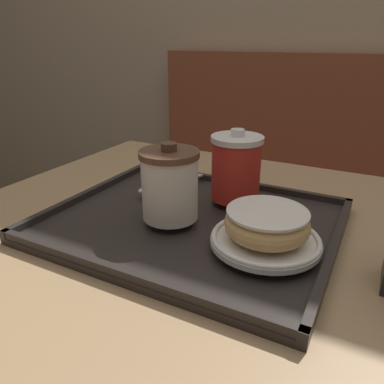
# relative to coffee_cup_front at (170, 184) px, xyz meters

# --- Properties ---
(booth_bench) EXTENTS (1.27, 0.44, 1.00)m
(booth_bench) POSITION_rel_coffee_cup_front_xyz_m (0.03, 0.89, -0.51)
(booth_bench) COLOR brown
(booth_bench) RESTS_ON ground_plane
(cafe_table) EXTENTS (0.98, 0.86, 0.74)m
(cafe_table) POSITION_rel_coffee_cup_front_xyz_m (0.07, 0.03, -0.26)
(cafe_table) COLOR tan
(cafe_table) RESTS_ON ground_plane
(serving_tray) EXTENTS (0.48, 0.39, 0.02)m
(serving_tray) POSITION_rel_coffee_cup_front_xyz_m (0.03, 0.03, -0.08)
(serving_tray) COLOR #282321
(serving_tray) RESTS_ON cafe_table
(coffee_cup_front) EXTENTS (0.10, 0.10, 0.13)m
(coffee_cup_front) POSITION_rel_coffee_cup_front_xyz_m (0.00, 0.00, 0.00)
(coffee_cup_front) COLOR white
(coffee_cup_front) RESTS_ON serving_tray
(coffee_cup_rear) EXTENTS (0.09, 0.09, 0.13)m
(coffee_cup_rear) POSITION_rel_coffee_cup_front_xyz_m (0.07, 0.13, 0.00)
(coffee_cup_rear) COLOR red
(coffee_cup_rear) RESTS_ON serving_tray
(plate_with_chocolate_donut) EXTENTS (0.16, 0.16, 0.01)m
(plate_with_chocolate_donut) POSITION_rel_coffee_cup_front_xyz_m (0.17, -0.01, -0.05)
(plate_with_chocolate_donut) COLOR white
(plate_with_chocolate_donut) RESTS_ON serving_tray
(donut_chocolate_glazed) EXTENTS (0.12, 0.12, 0.04)m
(donut_chocolate_glazed) POSITION_rel_coffee_cup_front_xyz_m (0.17, -0.01, -0.02)
(donut_chocolate_glazed) COLOR #DBB270
(donut_chocolate_glazed) RESTS_ON plate_with_chocolate_donut
(spoon) EXTENTS (0.07, 0.16, 0.01)m
(spoon) POSITION_rel_coffee_cup_front_xyz_m (-0.09, 0.10, -0.05)
(spoon) COLOR silver
(spoon) RESTS_ON serving_tray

